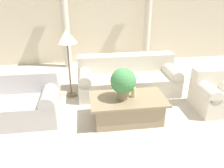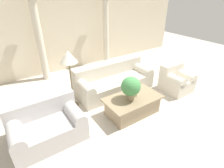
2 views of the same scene
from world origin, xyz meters
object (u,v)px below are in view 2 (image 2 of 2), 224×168
potted_plant (131,87)px  armchair (176,80)px  floor_lamp (68,59)px  loveseat (46,123)px  sofa_long (113,80)px  coffee_table (132,105)px

potted_plant → armchair: potted_plant is taller
floor_lamp → potted_plant: bearing=-49.0°
loveseat → potted_plant: size_ratio=2.45×
sofa_long → floor_lamp: size_ratio=1.51×
loveseat → potted_plant: (1.87, -0.38, 0.43)m
loveseat → sofa_long: bearing=20.5°
sofa_long → loveseat: same height
loveseat → potted_plant: bearing=-11.5°
loveseat → armchair: (3.76, -0.22, 0.00)m
potted_plant → armchair: (1.89, 0.16, -0.43)m
loveseat → armchair: size_ratio=1.76×
armchair → potted_plant: bearing=-175.2°
sofa_long → floor_lamp: 1.62m
sofa_long → potted_plant: 1.32m
potted_plant → armchair: 1.95m
loveseat → floor_lamp: (0.89, 0.74, 0.95)m
loveseat → armchair: bearing=-3.4°
loveseat → armchair: loveseat is taller
loveseat → coffee_table: (1.96, -0.38, -0.11)m
sofa_long → potted_plant: (-0.33, -1.20, 0.44)m
potted_plant → coffee_table: bearing=2.0°
sofa_long → armchair: 1.88m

